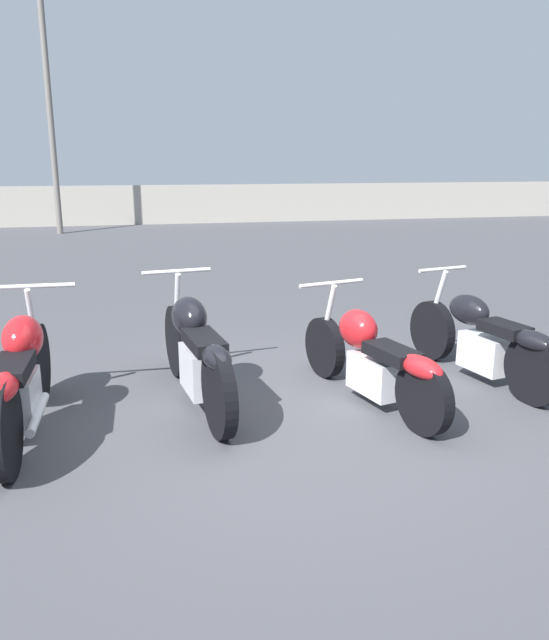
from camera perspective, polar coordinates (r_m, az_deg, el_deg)
ground_plane at (r=5.06m, az=1.58°, el=-8.98°), size 60.00×60.00×0.00m
fence_back at (r=20.13m, az=-9.18°, el=10.38°), size 40.00×0.04×1.21m
light_pole_left at (r=18.32m, az=-20.09°, el=20.15°), size 0.70×0.35×6.78m
motorcycle_slot_0 at (r=4.96m, az=-22.12°, el=-4.94°), size 0.73×2.04×1.04m
motorcycle_slot_1 at (r=5.24m, az=-7.17°, el=-2.90°), size 0.64×2.13×1.04m
motorcycle_slot_2 at (r=5.28m, az=8.93°, el=-3.55°), size 0.79×1.97×0.94m
motorcycle_slot_3 at (r=6.06m, az=18.52°, el=-1.68°), size 0.68×1.94×0.98m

